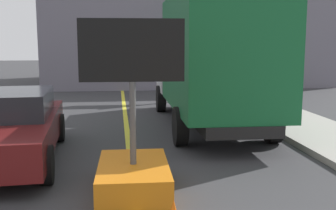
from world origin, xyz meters
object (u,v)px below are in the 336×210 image
Objects in this scene: pickup_car at (4,126)px; highway_guide_sign at (219,18)px; arrow_board_trailer at (133,162)px; box_truck at (210,59)px.

pickup_car is 0.95× the size of highway_guide_sign.
highway_guide_sign is at bearing 69.73° from arrow_board_trailer.
highway_guide_sign is (4.17, 11.28, 2.94)m from arrow_board_trailer.
pickup_car is (-2.47, 2.03, 0.22)m from arrow_board_trailer.
arrow_board_trailer is 3.21m from pickup_car.
pickup_car is at bearing -125.66° from highway_guide_sign.
highway_guide_sign is at bearing 54.34° from pickup_car.
arrow_board_trailer is 0.57× the size of pickup_car.
highway_guide_sign is (1.86, 6.54, 1.53)m from box_truck.
box_truck is (2.31, 4.74, 1.41)m from arrow_board_trailer.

